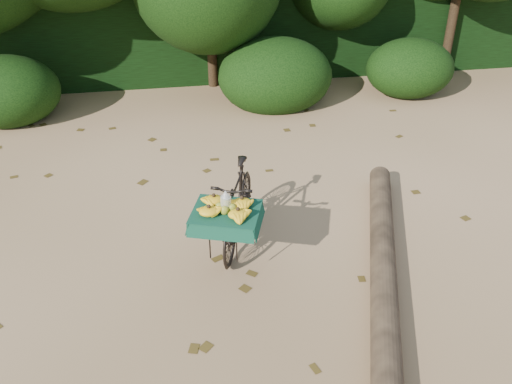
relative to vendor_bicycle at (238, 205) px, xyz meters
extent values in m
plane|color=tan|center=(-0.27, -0.31, -0.47)|extent=(80.00, 80.00, 0.00)
imported|color=black|center=(0.01, 0.02, -0.01)|extent=(0.90, 1.58, 0.92)
cube|color=black|center=(-0.19, -0.55, 0.28)|extent=(0.44, 0.49, 0.02)
cube|color=#12432F|center=(-0.19, -0.55, 0.30)|extent=(0.80, 0.73, 0.01)
ellipsoid|color=olive|center=(-0.13, -0.57, 0.34)|extent=(0.09, 0.07, 0.10)
ellipsoid|color=olive|center=(-0.17, -0.50, 0.34)|extent=(0.09, 0.07, 0.10)
ellipsoid|color=olive|center=(-0.25, -0.53, 0.34)|extent=(0.09, 0.07, 0.10)
ellipsoid|color=olive|center=(-0.21, -0.60, 0.34)|extent=(0.09, 0.07, 0.10)
cylinder|color=#EAE5C6|center=(-0.18, -0.54, 0.39)|extent=(0.11, 0.11, 0.14)
cylinder|color=brown|center=(1.42, -0.79, -0.34)|extent=(1.49, 3.55, 0.27)
cube|color=black|center=(-0.27, 5.99, 0.43)|extent=(26.00, 1.80, 1.80)
camera|label=1|loc=(-0.64, -4.99, 3.23)|focal=38.00mm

